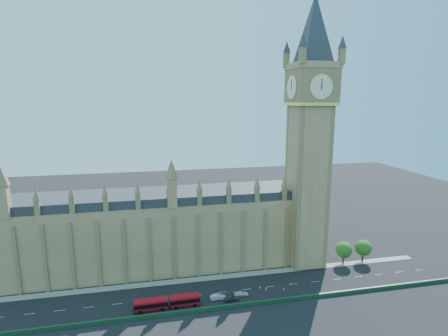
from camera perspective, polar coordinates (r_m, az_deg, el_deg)
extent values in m
plane|color=black|center=(116.72, -2.37, -19.80)|extent=(400.00, 400.00, 0.00)
cube|color=#9B784B|center=(130.16, -15.20, -10.68)|extent=(120.00, 20.00, 25.00)
cube|color=#2D3035|center=(125.75, -15.52, -4.74)|extent=(120.00, 18.00, 3.00)
cube|color=#9B784B|center=(128.96, 13.36, -3.09)|extent=(12.00, 12.00, 58.00)
cube|color=olive|center=(125.30, 14.09, 12.63)|extent=(14.00, 14.00, 12.00)
cylinder|color=silver|center=(118.89, 15.62, 12.66)|extent=(7.20, 0.30, 7.20)
cube|color=#9B784B|center=(125.73, 14.24, 15.82)|extent=(14.50, 14.50, 2.00)
cube|color=#1E4C2D|center=(108.87, -1.53, -21.91)|extent=(160.00, 0.60, 1.20)
cube|color=gray|center=(124.84, -3.13, -17.57)|extent=(160.00, 3.00, 0.16)
cylinder|color=#382619|center=(140.88, 18.89, -13.82)|extent=(0.70, 0.70, 4.00)
sphere|color=#155016|center=(139.48, 18.98, -12.51)|extent=(6.00, 6.00, 6.00)
sphere|color=#155016|center=(139.87, 19.22, -12.19)|extent=(4.38, 4.38, 4.38)
cylinder|color=#382619|center=(144.92, 21.69, -13.30)|extent=(0.70, 0.70, 4.00)
sphere|color=#155016|center=(143.56, 21.79, -12.02)|extent=(6.00, 6.00, 6.00)
sphere|color=#155016|center=(143.98, 22.01, -11.71)|extent=(4.38, 4.38, 4.38)
cube|color=#B70C15|center=(110.42, -11.82, -21.03)|extent=(9.71, 2.85, 3.22)
cube|color=#B70C15|center=(110.83, -6.42, -20.72)|extent=(8.63, 2.83, 3.22)
cube|color=black|center=(110.22, -11.83, -20.86)|extent=(9.76, 2.90, 1.22)
cube|color=black|center=(110.62, -6.43, -20.55)|extent=(8.68, 2.88, 1.22)
cylinder|color=black|center=(110.59, -9.26, -20.97)|extent=(0.89, 2.59, 2.58)
cylinder|color=black|center=(109.91, -13.52, -21.93)|extent=(1.08, 0.34, 1.07)
cylinder|color=black|center=(112.18, -13.51, -21.19)|extent=(1.08, 0.34, 1.07)
cylinder|color=black|center=(109.89, -10.05, -21.79)|extent=(1.08, 0.34, 1.07)
cylinder|color=black|center=(112.16, -10.13, -21.05)|extent=(1.08, 0.34, 1.07)
cylinder|color=black|center=(110.06, -7.85, -21.66)|extent=(1.08, 0.34, 1.07)
cylinder|color=black|center=(112.33, -7.98, -20.93)|extent=(1.08, 0.34, 1.07)
cylinder|color=black|center=(110.54, -4.80, -21.43)|extent=(1.08, 0.34, 1.07)
cylinder|color=black|center=(112.79, -5.01, -20.71)|extent=(1.08, 0.34, 1.07)
imported|color=#3A3B40|center=(112.90, 1.19, -20.49)|extent=(4.68, 2.19, 1.55)
imported|color=#B4B8BC|center=(113.50, -0.99, -20.30)|extent=(4.81, 1.69, 1.58)
imported|color=silver|center=(115.39, 2.83, -19.81)|extent=(4.66, 2.07, 1.33)
cube|color=black|center=(119.68, 5.92, -19.00)|extent=(0.56, 0.56, 0.04)
cone|color=orange|center=(119.50, 5.93, -18.85)|extent=(0.61, 0.61, 0.77)
cylinder|color=white|center=(119.44, 5.93, -18.80)|extent=(0.37, 0.37, 0.13)
cube|color=black|center=(119.12, 6.89, -19.18)|extent=(0.42, 0.42, 0.04)
cone|color=#FF540D|center=(118.95, 6.89, -19.04)|extent=(0.46, 0.46, 0.72)
cylinder|color=white|center=(118.90, 6.89, -18.99)|extent=(0.35, 0.35, 0.12)
cube|color=black|center=(119.67, 9.70, -19.11)|extent=(0.56, 0.56, 0.04)
cone|color=#E34A0B|center=(119.49, 9.71, -18.96)|extent=(0.62, 0.62, 0.78)
cylinder|color=white|center=(119.43, 9.71, -18.91)|extent=(0.38, 0.38, 0.13)
cube|color=black|center=(123.13, 10.80, -18.23)|extent=(0.44, 0.44, 0.04)
cone|color=#F93F0D|center=(122.99, 10.81, -18.11)|extent=(0.49, 0.49, 0.62)
cylinder|color=white|center=(122.94, 10.81, -18.07)|extent=(0.30, 0.30, 0.11)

